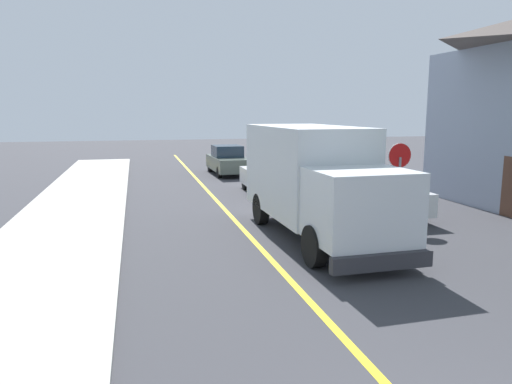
{
  "coord_description": "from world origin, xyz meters",
  "views": [
    {
      "loc": [
        -3.15,
        -2.61,
        3.64
      ],
      "look_at": [
        0.08,
        10.24,
        1.4
      ],
      "focal_mm": 33.67,
      "sensor_mm": 36.0,
      "label": 1
    }
  ],
  "objects_px": {
    "box_truck": "(315,177)",
    "parked_car_mid": "(228,161)",
    "parked_car_near": "(269,176)",
    "stop_sign": "(399,168)",
    "parked_van_across": "(379,192)"
  },
  "relations": [
    {
      "from": "parked_car_near",
      "to": "parked_car_mid",
      "type": "bearing_deg",
      "value": 94.26
    },
    {
      "from": "parked_car_near",
      "to": "box_truck",
      "type": "bearing_deg",
      "value": -95.56
    },
    {
      "from": "box_truck",
      "to": "parked_car_mid",
      "type": "relative_size",
      "value": 1.63
    },
    {
      "from": "parked_car_near",
      "to": "stop_sign",
      "type": "height_order",
      "value": "stop_sign"
    },
    {
      "from": "parked_car_near",
      "to": "parked_van_across",
      "type": "distance_m",
      "value": 5.65
    },
    {
      "from": "stop_sign",
      "to": "parked_car_mid",
      "type": "bearing_deg",
      "value": 102.08
    },
    {
      "from": "parked_car_mid",
      "to": "parked_van_across",
      "type": "bearing_deg",
      "value": -75.26
    },
    {
      "from": "box_truck",
      "to": "parked_car_mid",
      "type": "bearing_deg",
      "value": 89.24
    },
    {
      "from": "parked_car_mid",
      "to": "stop_sign",
      "type": "bearing_deg",
      "value": -77.92
    },
    {
      "from": "box_truck",
      "to": "parked_car_mid",
      "type": "xyz_separation_m",
      "value": [
        0.19,
        14.5,
        -0.97
      ]
    },
    {
      "from": "box_truck",
      "to": "parked_car_mid",
      "type": "height_order",
      "value": "box_truck"
    },
    {
      "from": "box_truck",
      "to": "parked_car_near",
      "type": "bearing_deg",
      "value": 84.44
    },
    {
      "from": "box_truck",
      "to": "parked_van_across",
      "type": "distance_m",
      "value": 4.25
    },
    {
      "from": "parked_car_near",
      "to": "parked_car_mid",
      "type": "relative_size",
      "value": 0.99
    },
    {
      "from": "stop_sign",
      "to": "parked_van_across",
      "type": "bearing_deg",
      "value": 81.91
    }
  ]
}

